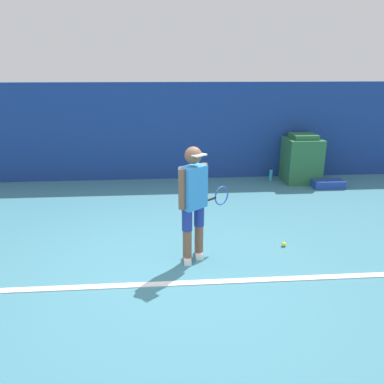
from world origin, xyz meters
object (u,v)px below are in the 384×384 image
Objects in this scene: equipment_bag at (328,184)px; water_bottle at (271,175)px; tennis_player at (194,200)px; covered_chair at (301,159)px; tennis_ball at (284,244)px.

equipment_bag is 1.28m from water_bottle.
equipment_bag is at bearing -30.88° from water_bottle.
tennis_player is 1.43× the size of covered_chair.
tennis_ball is 0.24× the size of water_bottle.
equipment_bag is (0.45, -0.53, -0.44)m from covered_chair.
equipment_bag reaches higher than tennis_ball.
tennis_player is at bearing -137.00° from equipment_bag.
covered_chair is at bearing 129.98° from equipment_bag.
covered_chair is 0.77m from water_bottle.
water_bottle reaches higher than equipment_bag.
tennis_player is at bearing -168.53° from tennis_ball.
tennis_player is at bearing -120.03° from water_bottle.
covered_chair reaches higher than equipment_bag.
tennis_player reaches higher than water_bottle.
tennis_player is 4.44m from equipment_bag.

